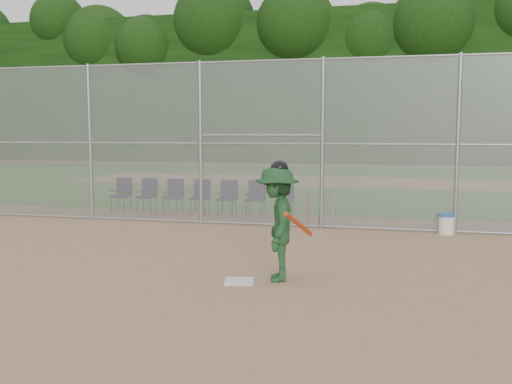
% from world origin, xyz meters
% --- Properties ---
extents(ground, '(100.00, 100.00, 0.00)m').
position_xyz_m(ground, '(0.00, 0.00, 0.00)').
color(ground, tan).
rests_on(ground, ground).
extents(grass_strip, '(100.00, 100.00, 0.00)m').
position_xyz_m(grass_strip, '(0.00, 18.00, 0.01)').
color(grass_strip, '#316B20').
rests_on(grass_strip, ground).
extents(dirt_patch_far, '(24.00, 24.00, 0.00)m').
position_xyz_m(dirt_patch_far, '(0.00, 18.00, 0.01)').
color(dirt_patch_far, tan).
rests_on(dirt_patch_far, ground).
extents(backstop_fence, '(16.09, 0.09, 4.00)m').
position_xyz_m(backstop_fence, '(0.00, 5.00, 2.07)').
color(backstop_fence, gray).
rests_on(backstop_fence, ground).
extents(treeline, '(81.00, 60.00, 11.00)m').
position_xyz_m(treeline, '(0.00, 20.00, 5.50)').
color(treeline, black).
rests_on(treeline, ground).
extents(home_plate, '(0.53, 0.53, 0.02)m').
position_xyz_m(home_plate, '(0.37, -0.14, 0.01)').
color(home_plate, white).
rests_on(home_plate, ground).
extents(batter_at_plate, '(1.00, 1.41, 1.85)m').
position_xyz_m(batter_at_plate, '(0.90, 0.10, 0.89)').
color(batter_at_plate, '#1C4722').
rests_on(batter_at_plate, ground).
extents(water_cooler, '(0.36, 0.36, 0.45)m').
position_xyz_m(water_cooler, '(3.81, 4.89, 0.23)').
color(water_cooler, white).
rests_on(water_cooler, ground).
extents(spare_bats, '(0.66, 0.35, 0.83)m').
position_xyz_m(spare_bats, '(0.95, 5.28, 0.41)').
color(spare_bats, '#D84C14').
rests_on(spare_bats, ground).
extents(chair_0, '(0.54, 0.52, 0.96)m').
position_xyz_m(chair_0, '(-4.94, 6.52, 0.48)').
color(chair_0, '#0F1138').
rests_on(chair_0, ground).
extents(chair_1, '(0.54, 0.52, 0.96)m').
position_xyz_m(chair_1, '(-4.15, 6.52, 0.48)').
color(chair_1, '#0F1138').
rests_on(chair_1, ground).
extents(chair_2, '(0.54, 0.52, 0.96)m').
position_xyz_m(chair_2, '(-3.36, 6.52, 0.48)').
color(chair_2, '#0F1138').
rests_on(chair_2, ground).
extents(chair_3, '(0.54, 0.52, 0.96)m').
position_xyz_m(chair_3, '(-2.56, 6.52, 0.48)').
color(chair_3, '#0F1138').
rests_on(chair_3, ground).
extents(chair_4, '(0.54, 0.52, 0.96)m').
position_xyz_m(chair_4, '(-1.77, 6.52, 0.48)').
color(chair_4, '#0F1138').
rests_on(chair_4, ground).
extents(chair_5, '(0.54, 0.52, 0.96)m').
position_xyz_m(chair_5, '(-0.98, 6.52, 0.48)').
color(chair_5, '#0F1138').
rests_on(chair_5, ground).
extents(chair_6, '(0.54, 0.52, 0.96)m').
position_xyz_m(chair_6, '(-0.19, 6.52, 0.48)').
color(chair_6, '#0F1138').
rests_on(chair_6, ground).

